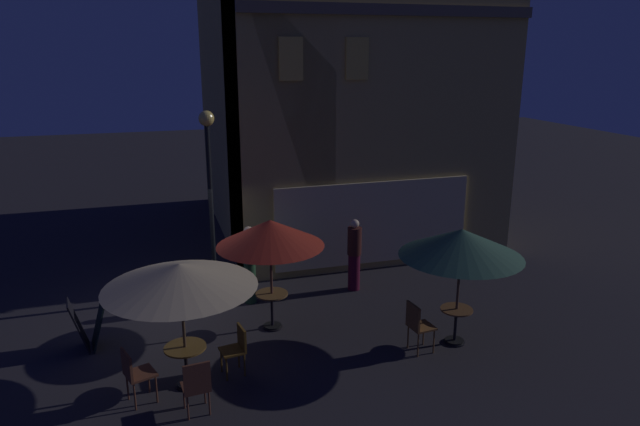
{
  "coord_description": "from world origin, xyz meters",
  "views": [
    {
      "loc": [
        -0.51,
        -11.47,
        5.43
      ],
      "look_at": [
        2.88,
        -0.23,
        2.08
      ],
      "focal_mm": 32.11,
      "sensor_mm": 36.0,
      "label": 1
    }
  ],
  "objects": [
    {
      "name": "ground_plane",
      "position": [
        0.0,
        0.0,
        0.0
      ],
      "size": [
        60.0,
        60.0,
        0.0
      ],
      "primitive_type": "plane",
      "color": "#272428"
    },
    {
      "name": "cafe_building",
      "position": [
        3.79,
        4.14,
        3.61
      ],
      "size": [
        7.31,
        8.54,
        7.23
      ],
      "color": "tan",
      "rests_on": "ground"
    },
    {
      "name": "street_lamp_near_corner",
      "position": [
        0.71,
        0.94,
        2.97
      ],
      "size": [
        0.33,
        0.33,
        4.2
      ],
      "color": "black",
      "rests_on": "ground"
    },
    {
      "name": "menu_sandwich_board",
      "position": [
        -1.85,
        -0.91,
        0.51
      ],
      "size": [
        0.74,
        0.63,
        0.99
      ],
      "rotation": [
        0.0,
        0.0,
        0.13
      ],
      "color": "black",
      "rests_on": "ground"
    },
    {
      "name": "cafe_table_0",
      "position": [
        4.84,
        -2.72,
        0.47
      ],
      "size": [
        0.61,
        0.61,
        0.71
      ],
      "color": "black",
      "rests_on": "ground"
    },
    {
      "name": "cafe_table_1",
      "position": [
        -0.2,
        -2.72,
        0.51
      ],
      "size": [
        0.7,
        0.7,
        0.72
      ],
      "color": "black",
      "rests_on": "ground"
    },
    {
      "name": "cafe_table_2",
      "position": [
        1.61,
        -1.1,
        0.52
      ],
      "size": [
        0.65,
        0.65,
        0.76
      ],
      "color": "black",
      "rests_on": "ground"
    },
    {
      "name": "patio_umbrella_0",
      "position": [
        4.84,
        -2.72,
        2.03
      ],
      "size": [
        2.29,
        2.29,
        2.3
      ],
      "color": "black",
      "rests_on": "ground"
    },
    {
      "name": "patio_umbrella_1",
      "position": [
        -0.2,
        -2.72,
        1.97
      ],
      "size": [
        2.47,
        2.47,
        2.18
      ],
      "color": "black",
      "rests_on": "ground"
    },
    {
      "name": "patio_umbrella_2",
      "position": [
        1.61,
        -1.1,
        2.01
      ],
      "size": [
        2.12,
        2.12,
        2.29
      ],
      "color": "black",
      "rests_on": "ground"
    },
    {
      "name": "cafe_chair_0",
      "position": [
        3.98,
        -2.82,
        0.59
      ],
      "size": [
        0.48,
        0.48,
        0.98
      ],
      "rotation": [
        0.0,
        0.0,
        0.12
      ],
      "color": "brown",
      "rests_on": "ground"
    },
    {
      "name": "cafe_chair_1",
      "position": [
        -0.1,
        -3.61,
        0.55
      ],
      "size": [
        0.45,
        0.45,
        0.94
      ],
      "rotation": [
        0.0,
        0.0,
        1.68
      ],
      "color": "#562E21",
      "rests_on": "ground"
    },
    {
      "name": "cafe_chair_2",
      "position": [
        0.67,
        -2.58,
        0.52
      ],
      "size": [
        0.46,
        0.46,
        0.86
      ],
      "rotation": [
        0.0,
        0.0,
        -2.98
      ],
      "color": "brown",
      "rests_on": "ground"
    },
    {
      "name": "cafe_chair_3",
      "position": [
        -1.01,
        -3.0,
        0.57
      ],
      "size": [
        0.55,
        0.55,
        0.93
      ],
      "rotation": [
        0.0,
        0.0,
        0.34
      ],
      "color": "brown",
      "rests_on": "ground"
    },
    {
      "name": "patron_standing_0",
      "position": [
        3.86,
        0.25,
        0.87
      ],
      "size": [
        0.33,
        0.33,
        1.72
      ],
      "rotation": [
        0.0,
        0.0,
        4.43
      ],
      "color": "#4F0F26",
      "rests_on": "ground"
    },
    {
      "name": "patron_standing_1",
      "position": [
        1.41,
        0.24,
        0.91
      ],
      "size": [
        0.3,
        0.3,
        1.77
      ],
      "rotation": [
        0.0,
        0.0,
        4.43
      ],
      "color": "#264C2D",
      "rests_on": "ground"
    }
  ]
}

